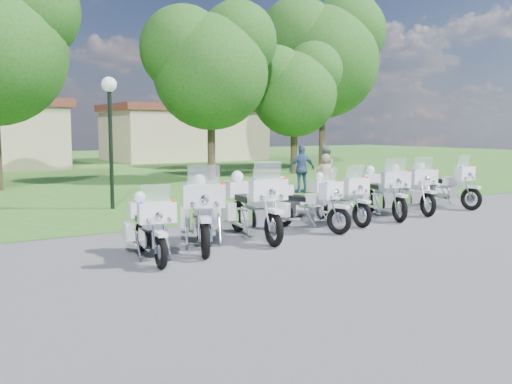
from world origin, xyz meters
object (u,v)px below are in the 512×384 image
motorcycle_2 (252,205)px  bystander_b (325,170)px  motorcycle_1 (202,212)px  motorcycle_4 (337,198)px  motorcycle_5 (382,191)px  motorcycle_0 (148,226)px  motorcycle_3 (305,203)px  motorcycle_6 (408,188)px  motorcycle_7 (441,185)px  bystander_a (325,179)px  bystander_c (302,169)px  lamp_post (110,109)px

motorcycle_2 → bystander_b: 9.08m
motorcycle_1 → bystander_b: size_ratio=1.40×
motorcycle_4 → motorcycle_5: 1.66m
motorcycle_0 → motorcycle_3: size_ratio=0.98×
motorcycle_0 → motorcycle_5: motorcycle_5 is taller
motorcycle_0 → motorcycle_3: 4.33m
motorcycle_1 → motorcycle_5: 6.00m
motorcycle_5 → motorcycle_6: motorcycle_5 is taller
motorcycle_7 → motorcycle_5: bearing=1.8°
motorcycle_6 → bystander_a: 2.88m
motorcycle_5 → bystander_a: bearing=-80.7°
motorcycle_7 → bystander_a: size_ratio=1.53×
motorcycle_7 → bystander_c: bearing=-82.3°
motorcycle_0 → bystander_b: bystander_b is taller
motorcycle_1 → motorcycle_7: bearing=-147.6°
motorcycle_1 → motorcycle_4: motorcycle_1 is taller
motorcycle_4 → lamp_post: (-4.04, 5.42, 2.32)m
motorcycle_3 → bystander_a: bearing=-151.7°
motorcycle_0 → motorcycle_2: bearing=-157.1°
motorcycle_1 → bystander_a: 7.52m
motorcycle_6 → motorcycle_7: bearing=-157.6°
motorcycle_2 → bystander_b: (6.90, 5.90, 0.13)m
motorcycle_6 → bystander_b: bearing=-85.8°
bystander_b → bystander_c: bearing=-79.9°
motorcycle_2 → motorcycle_6: (5.87, 0.90, -0.05)m
lamp_post → motorcycle_0: bearing=-103.0°
motorcycle_2 → motorcycle_3: bearing=-167.2°
motorcycle_5 → bystander_a: motorcycle_5 is taller
motorcycle_6 → motorcycle_7: (1.65, 0.19, -0.00)m
motorcycle_5 → lamp_post: bearing=-24.8°
bystander_a → bystander_c: bystander_c is taller
motorcycle_5 → motorcycle_7: bearing=-153.2°
motorcycle_4 → motorcycle_6: bearing=-173.4°
motorcycle_0 → bystander_a: bearing=-142.0°
motorcycle_4 → motorcycle_7: bearing=-173.4°
motorcycle_3 → motorcycle_7: motorcycle_7 is taller
bystander_a → motorcycle_6: bearing=130.5°
motorcycle_3 → motorcycle_4: size_ratio=0.97×
motorcycle_2 → motorcycle_5: bearing=-164.4°
motorcycle_1 → bystander_c: 10.03m
lamp_post → motorcycle_4: bearing=-53.3°
motorcycle_5 → lamp_post: (-5.70, 5.34, 2.26)m
lamp_post → motorcycle_6: bearing=-36.0°
lamp_post → bystander_c: size_ratio=2.19×
motorcycle_6 → bystander_c: 5.46m
motorcycle_0 → bystander_a: size_ratio=1.35×
motorcycle_5 → bystander_b: (2.34, 5.25, 0.17)m
motorcycle_0 → motorcycle_2: size_ratio=0.83×
motorcycle_0 → motorcycle_4: size_ratio=0.95×
motorcycle_3 → bystander_c: 7.72m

